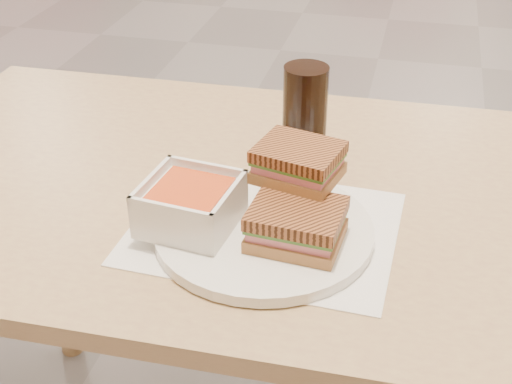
% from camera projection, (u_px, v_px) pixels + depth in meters
% --- Properties ---
extents(main_table, '(1.21, 0.72, 0.75)m').
position_uv_depth(main_table, '(256.00, 246.00, 1.11)').
color(main_table, tan).
rests_on(main_table, ground).
extents(tray_liner, '(0.36, 0.29, 0.00)m').
position_uv_depth(tray_liner, '(264.00, 228.00, 0.96)').
color(tray_liner, white).
rests_on(tray_liner, main_table).
extents(plate, '(0.29, 0.29, 0.02)m').
position_uv_depth(plate, '(264.00, 231.00, 0.94)').
color(plate, white).
rests_on(plate, tray_liner).
extents(soup_bowl, '(0.13, 0.13, 0.06)m').
position_uv_depth(soup_bowl, '(190.00, 206.00, 0.92)').
color(soup_bowl, white).
rests_on(soup_bowl, plate).
extents(panini_lower, '(0.12, 0.11, 0.05)m').
position_uv_depth(panini_lower, '(296.00, 225.00, 0.89)').
color(panini_lower, '#A67744').
rests_on(panini_lower, plate).
extents(panini_upper, '(0.12, 0.11, 0.05)m').
position_uv_depth(panini_upper, '(298.00, 162.00, 0.93)').
color(panini_upper, '#A67744').
rests_on(panini_upper, panini_lower).
extents(cola_glass, '(0.07, 0.07, 0.15)m').
position_uv_depth(cola_glass, '(305.00, 112.00, 1.10)').
color(cola_glass, black).
rests_on(cola_glass, main_table).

